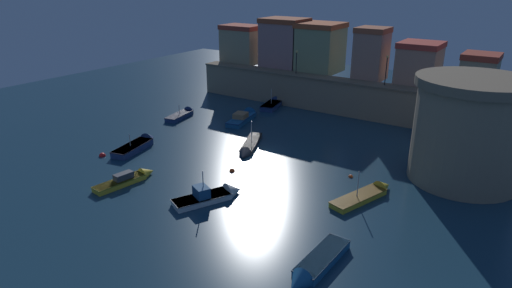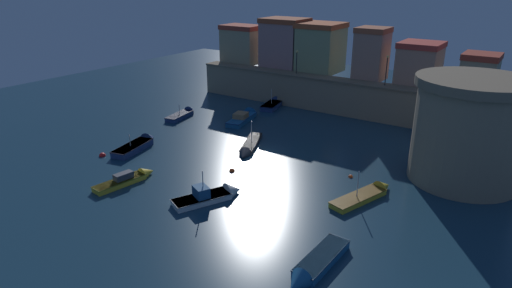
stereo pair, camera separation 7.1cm
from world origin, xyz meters
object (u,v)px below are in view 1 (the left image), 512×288
moored_boat_0 (368,194)px  moored_boat_6 (423,130)px  moored_boat_5 (249,147)px  moored_boat_4 (274,104)px  moored_boat_7 (214,195)px  fortress_tower (469,130)px  mooring_buoy_2 (351,177)px  mooring_buoy_0 (102,156)px  moored_boat_8 (184,114)px  mooring_buoy_1 (232,171)px  quay_lamp_0 (296,58)px  moored_boat_3 (245,116)px  moored_boat_2 (139,144)px  quay_lamp_1 (387,66)px  moored_boat_9 (314,267)px  moored_boat_1 (130,178)px

moored_boat_0 → moored_boat_6: bearing=19.2°
moored_boat_5 → moored_boat_4: bearing=-179.6°
moored_boat_0 → moored_boat_7: 13.17m
fortress_tower → mooring_buoy_2: size_ratio=23.02×
moored_boat_4 → mooring_buoy_0: size_ratio=8.36×
fortress_tower → moored_boat_8: 35.14m
moored_boat_8 → mooring_buoy_1: size_ratio=10.63×
quay_lamp_0 → moored_boat_4: (-2.22, -2.33, -6.47)m
quay_lamp_0 → moored_boat_5: bearing=-76.2°
moored_boat_3 → moored_boat_7: moored_boat_7 is taller
moored_boat_0 → moored_boat_4: size_ratio=1.23×
moored_boat_2 → quay_lamp_1: bearing=-49.7°
moored_boat_3 → moored_boat_9: moored_boat_3 is taller
quay_lamp_0 → moored_boat_5: quay_lamp_0 is taller
moored_boat_5 → mooring_buoy_0: size_ratio=10.37×
quay_lamp_1 → mooring_buoy_0: size_ratio=5.42×
moored_boat_7 → mooring_buoy_0: bearing=112.4°
moored_boat_3 → moored_boat_2: bearing=153.7°
quay_lamp_1 → moored_boat_7: 30.29m
moored_boat_4 → moored_boat_5: moored_boat_4 is taller
fortress_tower → moored_boat_0: 10.93m
moored_boat_4 → moored_boat_0: bearing=-144.0°
moored_boat_1 → moored_boat_9: moored_boat_1 is taller
fortress_tower → quay_lamp_0: size_ratio=3.16×
moored_boat_3 → moored_boat_8: moored_boat_8 is taller
quay_lamp_0 → mooring_buoy_0: (-7.16, -28.39, -6.84)m
moored_boat_8 → moored_boat_3: bearing=-75.5°
moored_boat_4 → moored_boat_9: 38.12m
moored_boat_4 → moored_boat_6: bearing=-102.4°
moored_boat_0 → moored_boat_1: bearing=134.2°
fortress_tower → moored_boat_8: bearing=179.4°
moored_boat_5 → moored_boat_6: moored_boat_5 is taller
quay_lamp_1 → moored_boat_2: (-18.71, -24.52, -6.77)m
mooring_buoy_0 → mooring_buoy_1: 14.34m
quay_lamp_1 → mooring_buoy_2: 20.28m
mooring_buoy_1 → mooring_buoy_2: size_ratio=1.28×
moored_boat_6 → moored_boat_8: moored_boat_8 is taller
moored_boat_4 → moored_boat_7: (10.77, -26.88, -0.01)m
moored_boat_2 → mooring_buoy_2: bearing=-87.6°
quay_lamp_1 → moored_boat_5: size_ratio=0.52×
moored_boat_5 → moored_boat_8: (-14.24, 5.07, 0.05)m
quay_lamp_1 → mooring_buoy_0: (-20.03, -28.39, -7.14)m
quay_lamp_1 → moored_boat_4: bearing=-171.2°
mooring_buoy_2 → moored_boat_5: bearing=177.9°
moored_boat_0 → moored_boat_6: size_ratio=1.19×
moored_boat_0 → moored_boat_7: size_ratio=1.13×
moored_boat_2 → moored_boat_6: bearing=-60.5°
moored_boat_2 → mooring_buoy_0: size_ratio=9.80×
fortress_tower → moored_boat_5: bearing=-167.1°
quay_lamp_0 → moored_boat_7: bearing=-73.7°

